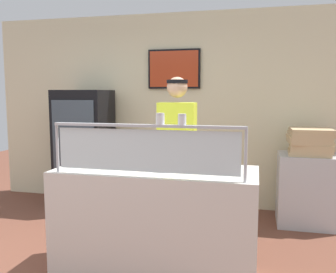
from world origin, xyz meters
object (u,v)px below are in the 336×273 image
pizza_tray (166,165)px  drink_fridge (84,149)px  pizza_server (169,163)px  pepper_flake_shaker (182,120)px  parmesan_shaker (160,120)px  worker_figure (177,151)px  pizza_box_stack (310,142)px

pizza_tray → drink_fridge: bearing=135.0°
pizza_server → pepper_flake_shaker: pepper_flake_shaker is taller
parmesan_shaker → drink_fridge: (-1.63, 1.98, -0.58)m
drink_fridge → pizza_server: bearing=-44.8°
worker_figure → drink_fridge: worker_figure is taller
parmesan_shaker → worker_figure: 1.06m
parmesan_shaker → pepper_flake_shaker: bearing=-0.0°
pizza_server → worker_figure: worker_figure is taller
pizza_server → parmesan_shaker: 0.56m
pizza_tray → worker_figure: worker_figure is taller
pizza_tray → pizza_server: (0.03, -0.02, 0.02)m
pizza_server → worker_figure: size_ratio=0.16×
parmesan_shaker → drink_fridge: drink_fridge is taller
pizza_server → drink_fridge: size_ratio=0.17×
pepper_flake_shaker → pizza_box_stack: pepper_flake_shaker is taller
worker_figure → drink_fridge: 1.85m
pizza_tray → drink_fridge: drink_fridge is taller
pepper_flake_shaker → pizza_box_stack: 2.29m
pepper_flake_shaker → pizza_box_stack: (1.16, 1.93, -0.37)m
pepper_flake_shaker → drink_fridge: size_ratio=0.05×
worker_figure → pizza_box_stack: worker_figure is taller
pizza_tray → pizza_box_stack: size_ratio=0.96×
worker_figure → pizza_box_stack: (1.41, 0.95, 0.02)m
pepper_flake_shaker → worker_figure: (-0.25, 0.98, -0.39)m
parmesan_shaker → drink_fridge: size_ratio=0.05×
pizza_tray → pizza_box_stack: (1.39, 1.53, 0.05)m
pizza_server → drink_fridge: (-1.60, 1.59, -0.17)m
pizza_tray → parmesan_shaker: bearing=-82.2°
pizza_tray → parmesan_shaker: 0.59m
pepper_flake_shaker → drink_fridge: (-1.80, 1.98, -0.58)m
parmesan_shaker → pizza_tray: bearing=97.8°
pizza_tray → worker_figure: 0.58m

